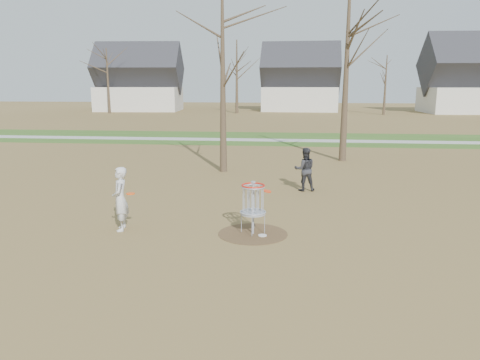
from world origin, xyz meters
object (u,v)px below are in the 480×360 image
object	(u,v)px
player_standing	(120,199)
disc_golf_basket	(253,200)
disc_grounded	(263,235)
player_throwing	(305,169)

from	to	relation	value
player_standing	disc_golf_basket	xyz separation A→B (m)	(3.49, 0.05, 0.07)
disc_grounded	player_standing	bearing A→B (deg)	178.30
disc_golf_basket	player_standing	bearing A→B (deg)	-179.22
player_standing	disc_golf_basket	size ratio (longest dim) A/B	1.25
player_throwing	disc_golf_basket	distance (m)	5.33
player_standing	disc_grounded	bearing A→B (deg)	74.25
player_standing	player_throwing	distance (m)	7.15
player_throwing	disc_golf_basket	bearing A→B (deg)	65.85
player_throwing	disc_golf_basket	size ratio (longest dim) A/B	1.16
disc_golf_basket	player_throwing	bearing A→B (deg)	74.30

